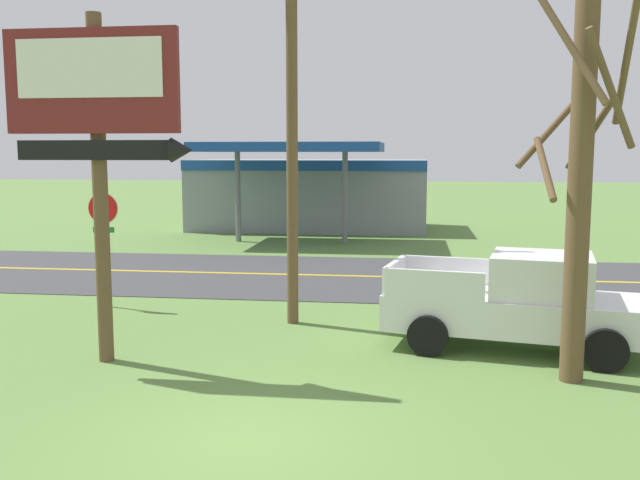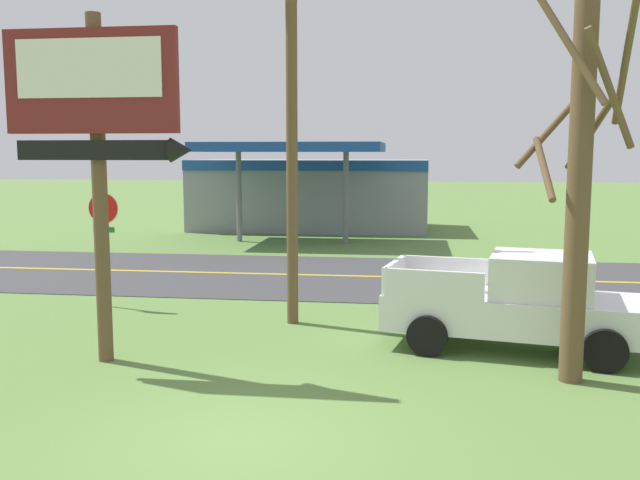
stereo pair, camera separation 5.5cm
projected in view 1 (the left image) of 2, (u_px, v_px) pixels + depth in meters
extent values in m
plane|color=#5B7F3D|center=(244.00, 440.00, 9.59)|extent=(180.00, 180.00, 0.00)
cube|color=#3D3D3F|center=(340.00, 276.00, 22.37)|extent=(140.00, 8.00, 0.02)
cube|color=gold|center=(340.00, 276.00, 22.37)|extent=(126.00, 0.20, 0.01)
cylinder|color=brown|center=(100.00, 192.00, 12.89)|extent=(0.28, 0.28, 6.46)
cube|color=maroon|center=(91.00, 81.00, 12.47)|extent=(3.24, 0.16, 1.86)
cube|color=white|center=(89.00, 68.00, 12.35)|extent=(2.72, 0.03, 1.04)
cube|color=black|center=(94.00, 150.00, 12.62)|extent=(2.92, 0.12, 0.36)
cone|color=black|center=(182.00, 150.00, 12.40)|extent=(0.40, 0.44, 0.44)
cylinder|color=slate|center=(105.00, 264.00, 17.84)|extent=(0.08, 0.08, 2.20)
cylinder|color=red|center=(103.00, 208.00, 17.63)|extent=(0.76, 0.03, 0.76)
cylinder|color=white|center=(103.00, 208.00, 17.65)|extent=(0.80, 0.01, 0.80)
cube|color=#19722D|center=(104.00, 230.00, 17.70)|extent=(0.56, 0.03, 0.14)
cylinder|color=brown|center=(292.00, 135.00, 15.71)|extent=(0.26, 0.26, 8.71)
cylinder|color=brown|center=(580.00, 186.00, 11.70)|extent=(0.40, 0.40, 6.78)
cylinder|color=brown|center=(626.00, 64.00, 11.32)|extent=(0.24, 1.35, 1.90)
cylinder|color=brown|center=(591.00, 133.00, 11.86)|extent=(0.77, 0.60, 1.28)
cylinder|color=brown|center=(554.00, 126.00, 12.25)|extent=(1.42, 0.81, 1.51)
cylinder|color=brown|center=(545.00, 168.00, 11.69)|extent=(0.22, 1.26, 1.09)
cylinder|color=brown|center=(569.00, 44.00, 10.96)|extent=(1.18, 0.91, 2.00)
cylinder|color=brown|center=(611.00, 89.00, 11.02)|extent=(1.06, 0.76, 1.88)
cube|color=gray|center=(311.00, 194.00, 36.61)|extent=(12.00, 6.00, 3.60)
cube|color=#19478C|center=(301.00, 166.00, 33.42)|extent=(12.00, 0.12, 0.50)
cube|color=#19478C|center=(291.00, 147.00, 30.41)|extent=(8.00, 5.00, 0.40)
cylinder|color=slate|center=(238.00, 195.00, 30.99)|extent=(0.24, 0.24, 4.20)
cylinder|color=slate|center=(345.00, 196.00, 30.36)|extent=(0.24, 0.24, 4.20)
cube|color=silver|center=(517.00, 312.00, 13.97)|extent=(5.48, 2.90, 0.72)
cube|color=silver|center=(542.00, 275.00, 13.73)|extent=(2.21, 2.13, 0.84)
cube|color=#28333D|center=(590.00, 278.00, 13.45)|extent=(0.41, 1.65, 0.71)
cube|color=silver|center=(448.00, 270.00, 15.23)|extent=(1.94, 0.49, 0.56)
cube|color=silver|center=(434.00, 285.00, 13.50)|extent=(1.94, 0.49, 0.56)
cube|color=silver|center=(395.00, 274.00, 14.67)|extent=(0.47, 1.87, 0.56)
cylinder|color=black|center=(599.00, 325.00, 14.43)|extent=(0.84, 0.43, 0.80)
cylinder|color=black|center=(605.00, 350.00, 12.58)|extent=(0.84, 0.43, 0.80)
cylinder|color=black|center=(443.00, 313.00, 15.44)|extent=(0.84, 0.43, 0.80)
cylinder|color=black|center=(428.00, 335.00, 13.60)|extent=(0.84, 0.43, 0.80)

